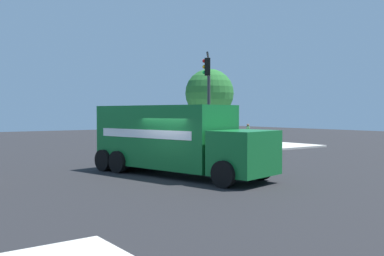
% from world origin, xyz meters
% --- Properties ---
extents(ground_plane, '(100.00, 100.00, 0.00)m').
position_xyz_m(ground_plane, '(0.00, 0.00, 0.00)').
color(ground_plane, black).
extents(sidewalk_corner_near, '(12.39, 12.39, 0.14)m').
position_xyz_m(sidewalk_corner_near, '(-12.70, -12.70, 0.07)').
color(sidewalk_corner_near, beige).
rests_on(sidewalk_corner_near, ground).
extents(delivery_truck, '(4.40, 8.91, 3.04)m').
position_xyz_m(delivery_truck, '(-0.42, -0.82, 1.58)').
color(delivery_truck, '#146B2D').
rests_on(delivery_truck, ground).
extents(traffic_light_primary, '(3.00, 3.58, 6.05)m').
position_xyz_m(traffic_light_primary, '(-6.27, -5.75, 4.13)').
color(traffic_light_primary, '#38383D').
rests_on(traffic_light_primary, sidewalk_corner_near).
extents(pedestrian_near_corner, '(0.41, 0.39, 1.68)m').
position_xyz_m(pedestrian_near_corner, '(-14.50, -10.89, 1.10)').
color(pedestrian_near_corner, '#4C4C51').
rests_on(pedestrian_near_corner, sidewalk_corner_near).
extents(picket_fence_run, '(6.94, 0.05, 0.95)m').
position_xyz_m(picket_fence_run, '(-12.70, -18.65, 0.62)').
color(picket_fence_run, silver).
rests_on(picket_fence_run, sidewalk_corner_near).
extents(shade_tree_near, '(4.23, 4.23, 6.38)m').
position_xyz_m(shade_tree_near, '(-13.69, -14.87, 4.40)').
color(shade_tree_near, brown).
rests_on(shade_tree_near, sidewalk_corner_near).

